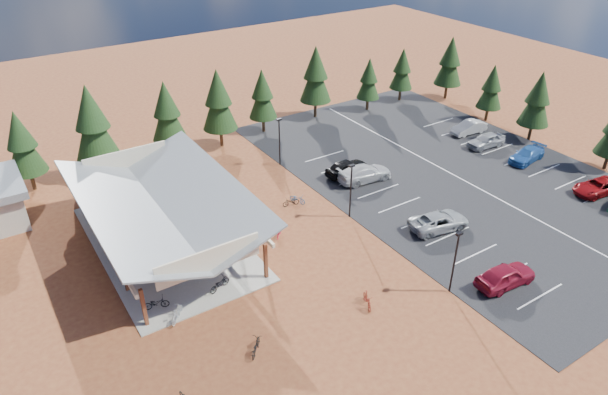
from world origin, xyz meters
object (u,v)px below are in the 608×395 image
at_px(car_6, 598,187).
at_px(car_9, 469,128).
at_px(bike_2, 140,234).
at_px(bike_0, 156,303).
at_px(car_4, 347,167).
at_px(bike_14, 297,199).
at_px(bike_11, 367,300).
at_px(lamp_post_1, 351,187).
at_px(bike_15, 279,231).
at_px(bike_6, 168,222).
at_px(trash_bin_1, 262,216).
at_px(bike_1, 140,261).
at_px(trash_bin_0, 248,232).
at_px(bike_5, 227,246).
at_px(bike_pavilion, 161,203).
at_px(car_0, 505,275).
at_px(car_7, 527,155).
at_px(bike_9, 177,313).
at_px(lamp_post_2, 279,139).
at_px(lamp_post_0, 455,258).
at_px(bike_12, 256,346).
at_px(bike_3, 108,219).
at_px(bike_16, 291,202).
at_px(bike_4, 219,284).
at_px(bike_7, 153,195).
at_px(car_3, 365,173).
at_px(car_2, 439,221).

xyz_separation_m(car_6, car_9, (0.45, 16.34, 0.05)).
bearing_deg(car_6, bike_2, -103.08).
xyz_separation_m(bike_0, car_4, (22.98, 8.67, 0.27)).
bearing_deg(bike_14, bike_11, -127.35).
relative_size(lamp_post_1, bike_15, 3.27).
relative_size(bike_6, bike_11, 0.89).
bearing_deg(trash_bin_1, bike_1, -175.86).
relative_size(trash_bin_0, bike_5, 0.55).
xyz_separation_m(bike_pavilion, car_0, (18.88, -18.67, -2.96)).
distance_m(bike_14, car_7, 25.57).
bearing_deg(trash_bin_1, bike_11, -86.56).
height_order(bike_6, bike_9, bike_9).
distance_m(lamp_post_2, car_7, 26.12).
xyz_separation_m(lamp_post_0, bike_9, (-17.67, 8.00, -2.43)).
relative_size(bike_12, car_9, 0.40).
height_order(bike_3, car_7, car_7).
bearing_deg(bike_1, bike_12, -176.53).
bearing_deg(bike_16, lamp_post_0, 20.65).
relative_size(bike_4, car_7, 0.38).
relative_size(bike_4, bike_9, 1.02).
bearing_deg(bike_7, car_3, -122.81).
bearing_deg(car_3, bike_6, 88.68).
bearing_deg(bike_6, bike_7, -21.43).
bearing_deg(lamp_post_0, trash_bin_1, 113.54).
distance_m(trash_bin_0, car_9, 31.93).
distance_m(lamp_post_1, lamp_post_2, 12.00).
bearing_deg(car_0, car_7, -51.86).
height_order(bike_0, car_7, car_7).
bearing_deg(bike_2, car_0, -133.55).
height_order(lamp_post_1, bike_15, lamp_post_1).
relative_size(bike_5, bike_7, 0.99).
bearing_deg(bike_16, lamp_post_2, 165.12).
xyz_separation_m(bike_0, car_3, (23.71, 6.72, 0.29)).
height_order(bike_0, bike_5, bike_5).
height_order(bike_4, car_9, car_9).
distance_m(bike_pavilion, bike_4, 8.51).
bearing_deg(bike_14, bike_6, 142.96).
height_order(bike_3, bike_5, bike_3).
bearing_deg(bike_15, bike_7, -15.84).
bearing_deg(bike_12, trash_bin_1, -78.44).
relative_size(bike_2, car_0, 0.31).
relative_size(lamp_post_1, car_0, 1.06).
distance_m(bike_0, bike_2, 9.10).
distance_m(bike_pavilion, bike_16, 12.13).
distance_m(car_2, car_6, 17.38).
height_order(lamp_post_1, bike_12, lamp_post_1).
relative_size(bike_12, bike_16, 1.14).
bearing_deg(bike_7, trash_bin_1, -151.69).
bearing_deg(bike_7, car_2, -144.21).
xyz_separation_m(car_0, car_4, (0.60, 20.08, -0.03)).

